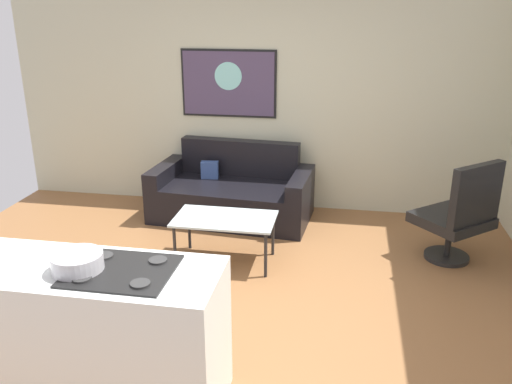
% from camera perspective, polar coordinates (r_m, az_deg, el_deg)
% --- Properties ---
extents(ground, '(6.40, 6.40, 0.04)m').
position_cam_1_polar(ground, '(4.47, -2.27, -12.61)').
color(ground, brown).
extents(back_wall, '(6.40, 0.05, 2.80)m').
position_cam_1_polar(back_wall, '(6.24, 2.30, 10.78)').
color(back_wall, beige).
rests_on(back_wall, ground).
extents(couch, '(1.85, 1.04, 0.84)m').
position_cam_1_polar(couch, '(6.14, -2.54, -0.22)').
color(couch, black).
rests_on(couch, ground).
extents(coffee_table, '(0.95, 0.55, 0.46)m').
position_cam_1_polar(coffee_table, '(5.02, -3.35, -3.20)').
color(coffee_table, silver).
rests_on(coffee_table, ground).
extents(armchair, '(0.84, 0.84, 1.02)m').
position_cam_1_polar(armchair, '(5.33, 21.00, -2.29)').
color(armchair, black).
rests_on(armchair, ground).
extents(kitchen_counter, '(1.78, 0.61, 0.94)m').
position_cam_1_polar(kitchen_counter, '(3.54, -18.49, -14.19)').
color(kitchen_counter, white).
rests_on(kitchen_counter, ground).
extents(mixing_bowl, '(0.29, 0.29, 0.11)m').
position_cam_1_polar(mixing_bowl, '(3.22, -18.58, -7.22)').
color(mixing_bowl, silver).
rests_on(mixing_bowl, kitchen_counter).
extents(wall_painting, '(1.12, 0.03, 0.78)m').
position_cam_1_polar(wall_painting, '(6.29, -2.96, 11.54)').
color(wall_painting, black).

